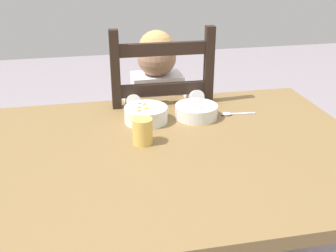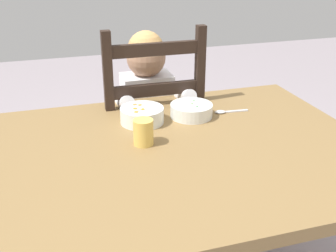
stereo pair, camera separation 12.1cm
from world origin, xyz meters
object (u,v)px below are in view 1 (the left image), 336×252
at_px(dining_table, 158,173).
at_px(child_figure, 158,106).
at_px(spoon, 232,114).
at_px(dining_chair, 158,139).
at_px(bowl_of_peas, 196,111).
at_px(drinking_cup, 143,131).
at_px(bowl_of_carrots, 147,114).

height_order(dining_table, child_figure, child_figure).
distance_m(dining_table, spoon, 0.42).
xyz_separation_m(dining_chair, spoon, (0.24, -0.30, 0.23)).
xyz_separation_m(dining_table, dining_chair, (0.10, 0.53, -0.13)).
relative_size(child_figure, bowl_of_peas, 6.03).
bearing_deg(spoon, bowl_of_peas, 178.86).
bearing_deg(spoon, drinking_cup, -155.02).
xyz_separation_m(bowl_of_peas, spoon, (0.14, -0.00, -0.02)).
xyz_separation_m(dining_table, spoon, (0.34, 0.24, 0.09)).
relative_size(dining_chair, child_figure, 1.04).
bearing_deg(dining_table, bowl_of_peas, 50.75).
xyz_separation_m(dining_table, drinking_cup, (-0.04, 0.06, 0.13)).
relative_size(dining_chair, bowl_of_carrots, 6.30).
height_order(dining_chair, child_figure, dining_chair).
distance_m(dining_chair, drinking_cup, 0.56).
bearing_deg(drinking_cup, dining_table, -57.58).
xyz_separation_m(dining_chair, child_figure, (0.00, -0.00, 0.17)).
height_order(child_figure, drinking_cup, child_figure).
distance_m(dining_chair, bowl_of_peas, 0.40).
distance_m(dining_table, bowl_of_carrots, 0.27).
distance_m(dining_table, dining_chair, 0.56).
distance_m(bowl_of_peas, spoon, 0.14).
distance_m(child_figure, bowl_of_peas, 0.32).
relative_size(child_figure, spoon, 7.10).
bearing_deg(child_figure, dining_table, -100.65).
bearing_deg(dining_table, dining_chair, 79.53).
xyz_separation_m(bowl_of_carrots, drinking_cup, (-0.04, -0.18, 0.01)).
xyz_separation_m(dining_table, child_figure, (0.10, 0.53, 0.03)).
distance_m(child_figure, drinking_cup, 0.50).
xyz_separation_m(bowl_of_peas, drinking_cup, (-0.23, -0.18, 0.02)).
relative_size(bowl_of_peas, spoon, 1.18).
bearing_deg(dining_table, child_figure, 79.35).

